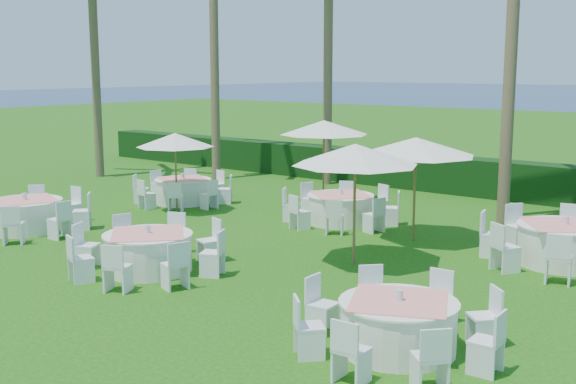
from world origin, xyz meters
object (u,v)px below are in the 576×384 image
at_px(umbrella_a, 175,140).
at_px(umbrella_c, 324,127).
at_px(banquet_table_b, 148,251).
at_px(banquet_table_c, 398,324).
at_px(banquet_table_d, 183,190).
at_px(banquet_table_f, 564,243).
at_px(umbrella_b, 355,155).
at_px(banquet_table_e, 341,208).
at_px(banquet_table_a, 25,214).
at_px(umbrella_d, 416,147).

height_order(umbrella_a, umbrella_c, umbrella_c).
bearing_deg(banquet_table_b, banquet_table_c, -5.26).
relative_size(banquet_table_d, umbrella_c, 1.10).
distance_m(banquet_table_b, banquet_table_f, 8.73).
distance_m(banquet_table_b, umbrella_b, 4.69).
bearing_deg(umbrella_c, banquet_table_d, -137.42).
bearing_deg(banquet_table_b, banquet_table_e, 85.61).
height_order(banquet_table_a, umbrella_a, umbrella_a).
xyz_separation_m(banquet_table_a, umbrella_d, (8.31, 5.16, 1.85)).
xyz_separation_m(banquet_table_f, umbrella_c, (-8.28, 2.88, 1.85)).
xyz_separation_m(banquet_table_e, umbrella_a, (-4.59, -1.65, 1.67)).
height_order(banquet_table_b, banquet_table_f, banquet_table_f).
bearing_deg(umbrella_d, banquet_table_d, 179.99).
bearing_deg(banquet_table_e, umbrella_a, -160.27).
relative_size(banquet_table_a, banquet_table_c, 1.05).
bearing_deg(umbrella_b, banquet_table_d, 161.32).
bearing_deg(banquet_table_c, banquet_table_b, 174.74).
xyz_separation_m(umbrella_a, umbrella_b, (7.14, -1.64, 0.26)).
distance_m(banquet_table_d, banquet_table_f, 11.48).
xyz_separation_m(banquet_table_b, banquet_table_f, (6.53, 5.79, 0.04)).
height_order(banquet_table_e, umbrella_a, umbrella_a).
bearing_deg(banquet_table_b, umbrella_b, 44.94).
xyz_separation_m(umbrella_c, umbrella_d, (4.74, -2.94, -0.02)).
xyz_separation_m(banquet_table_c, banquet_table_d, (-11.08, 6.29, -0.01)).
bearing_deg(banquet_table_e, banquet_table_f, -4.88).
bearing_deg(banquet_table_d, umbrella_d, -0.01).
height_order(banquet_table_a, banquet_table_f, banquet_table_f).
bearing_deg(umbrella_d, banquet_table_a, -148.13).
bearing_deg(banquet_table_c, umbrella_b, 130.77).
bearing_deg(banquet_table_f, banquet_table_e, 175.12).
bearing_deg(banquet_table_c, umbrella_c, 130.46).
bearing_deg(umbrella_d, banquet_table_f, 1.10).
bearing_deg(umbrella_d, banquet_table_c, -63.51).
relative_size(banquet_table_e, umbrella_a, 1.35).
relative_size(banquet_table_b, banquet_table_c, 1.02).
bearing_deg(banquet_table_f, umbrella_a, -173.93).
xyz_separation_m(banquet_table_b, umbrella_d, (2.99, 5.72, 1.86)).
bearing_deg(umbrella_b, banquet_table_e, 127.79).
height_order(banquet_table_c, umbrella_c, umbrella_c).
bearing_deg(umbrella_b, umbrella_d, 90.83).
relative_size(umbrella_a, umbrella_d, 0.80).
xyz_separation_m(banquet_table_d, banquet_table_f, (11.48, 0.07, 0.06)).
bearing_deg(banquet_table_d, banquet_table_a, -94.02).
distance_m(banquet_table_c, banquet_table_e, 8.89).
bearing_deg(banquet_table_a, banquet_table_b, -5.98).
distance_m(banquet_table_e, umbrella_d, 3.18).
height_order(banquet_table_c, banquet_table_e, banquet_table_e).
distance_m(banquet_table_e, umbrella_c, 3.76).
relative_size(banquet_table_a, banquet_table_b, 1.03).
bearing_deg(umbrella_a, banquet_table_e, 19.73).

